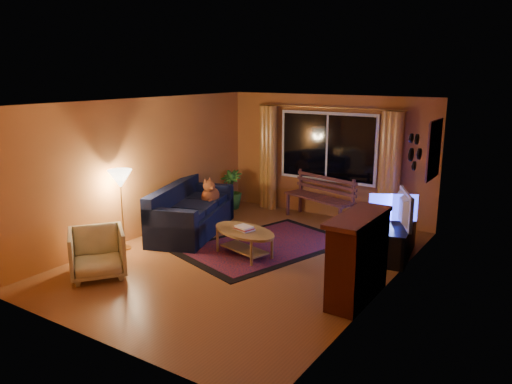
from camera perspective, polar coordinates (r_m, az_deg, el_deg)
The scene contains 22 objects.
floor at distance 8.14m, azimuth -1.16°, elevation -7.69°, with size 4.50×6.00×0.02m, color brown.
ceiling at distance 7.59m, azimuth -1.26°, elevation 10.32°, with size 4.50×6.00×0.02m, color white.
wall_back at distance 10.35m, azimuth 8.24°, elevation 4.04°, with size 4.50×0.02×2.50m, color #C17235.
wall_left at distance 9.21m, azimuth -12.93°, elevation 2.65°, with size 0.02×6.00×2.50m, color #C17235.
wall_right at distance 6.79m, azimuth 14.76°, elevation -1.31°, with size 0.02×6.00×2.50m, color #C17235.
window at distance 10.26m, azimuth 8.12°, elevation 5.09°, with size 2.00×0.02×1.30m, color black.
curtain_rod at distance 10.13m, azimuth 8.16°, elevation 9.54°, with size 0.03×0.03×3.20m, color #BF8C3F.
curtain_left at distance 10.89m, azimuth 1.46°, elevation 3.95°, with size 0.36×0.36×2.24m, color gold.
curtain_right at distance 9.77m, azimuth 15.08°, elevation 2.37°, with size 0.36×0.36×2.24m, color gold.
bench at distance 10.15m, azimuth 7.18°, elevation -1.99°, with size 1.57×0.46×0.47m, color #4E2626.
potted_plant at distance 10.95m, azimuth -2.87°, elevation 0.27°, with size 0.48×0.48×0.85m, color #235B1E.
sofa at distance 9.36m, azimuth -7.33°, elevation -2.00°, with size 0.95×2.21×0.89m, color black.
dog at distance 9.64m, azimuth -5.23°, elevation -0.13°, with size 0.30×0.41×0.45m, color #9D4C25, non-canonical shape.
armchair at distance 7.70m, azimuth -17.70°, elevation -6.40°, with size 0.77×0.72×0.79m, color beige.
floor_lamp at distance 8.66m, azimuth -15.05°, elevation -2.05°, with size 0.23×0.23×1.36m, color #BF8C3F.
rug at distance 8.68m, azimuth 0.96°, elevation -6.16°, with size 1.80×2.85×0.02m, color maroon.
coffee_table at distance 8.17m, azimuth -1.36°, elevation -5.85°, with size 1.23×1.23×0.45m, color olive.
tv_console at distance 8.46m, azimuth 15.81°, elevation -5.37°, with size 0.43×1.29×0.54m, color black.
television at distance 8.30m, azimuth 16.05°, elevation -1.80°, with size 0.96×0.13×0.55m, color black.
fireplace at distance 6.71m, azimuth 11.58°, elevation -7.59°, with size 0.40×1.20×1.10m, color maroon.
mirror_cluster at distance 7.92m, azimuth 17.68°, elevation 4.65°, with size 0.06×0.60×0.56m, color black, non-canonical shape.
painting at distance 9.04m, azimuth 19.66°, elevation 4.58°, with size 0.04×0.76×0.96m, color #C65D16.
Camera 1 is at (4.27, -6.26, 2.94)m, focal length 35.00 mm.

